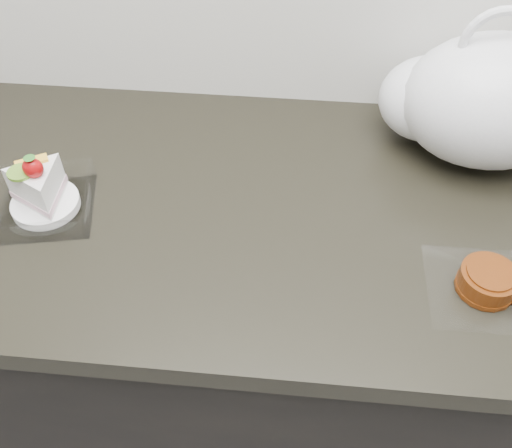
# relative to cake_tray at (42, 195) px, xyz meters

# --- Properties ---
(counter) EXTENTS (2.04, 0.64, 0.90)m
(counter) POSITION_rel_cake_tray_xyz_m (0.39, 0.05, -0.48)
(counter) COLOR black
(counter) RESTS_ON ground
(cake_tray) EXTENTS (0.18, 0.18, 0.12)m
(cake_tray) POSITION_rel_cake_tray_xyz_m (0.00, 0.00, 0.00)
(cake_tray) COLOR white
(cake_tray) RESTS_ON counter
(mooncake_wrap) EXTENTS (0.17, 0.16, 0.04)m
(mooncake_wrap) POSITION_rel_cake_tray_xyz_m (0.70, -0.10, -0.02)
(mooncake_wrap) COLOR white
(mooncake_wrap) RESTS_ON counter
(plastic_bag) EXTENTS (0.36, 0.28, 0.28)m
(plastic_bag) POSITION_rel_cake_tray_xyz_m (0.71, 0.22, 0.08)
(plastic_bag) COLOR white
(plastic_bag) RESTS_ON counter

